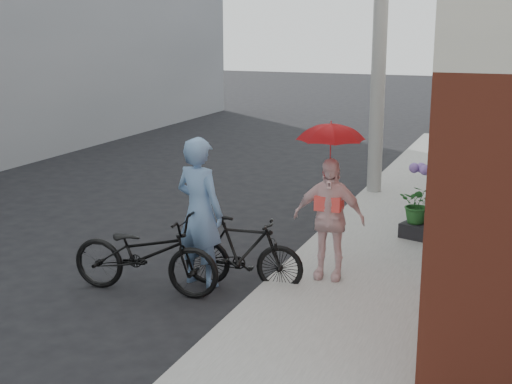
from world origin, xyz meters
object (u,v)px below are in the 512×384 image
Objects in this scene: utility_pole at (381,15)px; kimono_woman at (329,219)px; bike_left at (145,254)px; bike_right at (243,253)px; planter at (417,230)px; officer at (200,212)px.

utility_pole is 4.41× the size of kimono_woman.
bike_left is 1.25m from bike_right.
kimono_woman is 2.46m from planter.
utility_pole reaches higher than officer.
bike_left is (-1.59, -6.17, -2.98)m from utility_pole.
utility_pole is 16.33× the size of planter.
officer is 0.77m from bike_right.
planter is (0.80, 2.23, -0.68)m from kimono_woman.
officer reaches higher than kimono_woman.
kimono_woman is (2.09, 1.09, 0.39)m from bike_left.
planter is (1.30, -2.85, -3.27)m from utility_pole.
bike_right reaches higher than planter.
utility_pole is 3.55× the size of officer.
utility_pole reaches higher than bike_right.
bike_right is 3.26m from planter.
bike_right is at bearing -158.09° from kimono_woman.
officer is 1.67m from kimono_woman.
utility_pole is 4.53m from planter.
kimono_woman is at bearing -109.80° from planter.
officer is at bearing -49.32° from bike_left.
officer is at bearing -130.43° from planter.
bike_right is at bearing -95.14° from utility_pole.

